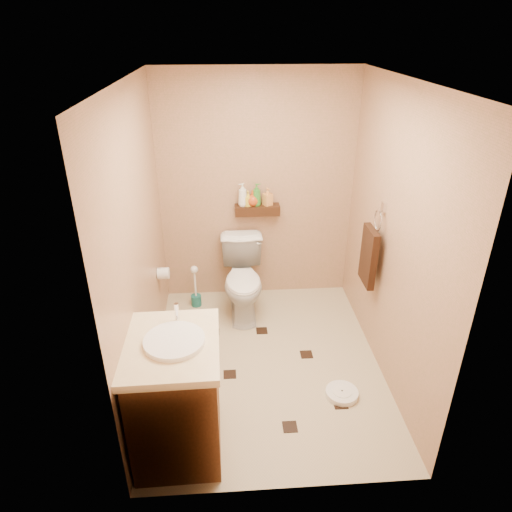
{
  "coord_description": "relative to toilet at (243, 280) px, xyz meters",
  "views": [
    {
      "loc": [
        -0.32,
        -3.21,
        2.74
      ],
      "look_at": [
        -0.08,
        0.25,
        0.96
      ],
      "focal_mm": 32.0,
      "sensor_mm": 36.0,
      "label": 1
    }
  ],
  "objects": [
    {
      "name": "ground",
      "position": [
        0.17,
        -0.83,
        -0.39
      ],
      "size": [
        2.5,
        2.5,
        0.0
      ],
      "primitive_type": "plane",
      "color": "#BEB18B",
      "rests_on": "ground"
    },
    {
      "name": "wall_back",
      "position": [
        0.17,
        0.42,
        0.81
      ],
      "size": [
        2.0,
        0.04,
        2.4
      ],
      "primitive_type": "cube",
      "color": "tan",
      "rests_on": "ground"
    },
    {
      "name": "wall_front",
      "position": [
        0.17,
        -2.08,
        0.81
      ],
      "size": [
        2.0,
        0.04,
        2.4
      ],
      "primitive_type": "cube",
      "color": "tan",
      "rests_on": "ground"
    },
    {
      "name": "wall_left",
      "position": [
        -0.83,
        -0.83,
        0.81
      ],
      "size": [
        0.04,
        2.5,
        2.4
      ],
      "primitive_type": "cube",
      "color": "tan",
      "rests_on": "ground"
    },
    {
      "name": "wall_right",
      "position": [
        1.17,
        -0.83,
        0.81
      ],
      "size": [
        0.04,
        2.5,
        2.4
      ],
      "primitive_type": "cube",
      "color": "tan",
      "rests_on": "ground"
    },
    {
      "name": "ceiling",
      "position": [
        0.17,
        -0.83,
        2.01
      ],
      "size": [
        2.0,
        2.5,
        0.02
      ],
      "primitive_type": "cube",
      "color": "white",
      "rests_on": "wall_back"
    },
    {
      "name": "wall_shelf",
      "position": [
        0.17,
        0.34,
        0.63
      ],
      "size": [
        0.46,
        0.14,
        0.1
      ],
      "primitive_type": "cube",
      "color": "#391A0F",
      "rests_on": "wall_back"
    },
    {
      "name": "floor_accents",
      "position": [
        0.2,
        -0.89,
        -0.39
      ],
      "size": [
        1.14,
        1.34,
        0.01
      ],
      "color": "black",
      "rests_on": "ground"
    },
    {
      "name": "toilet",
      "position": [
        0.0,
        0.0,
        0.0
      ],
      "size": [
        0.45,
        0.77,
        0.78
      ],
      "primitive_type": "imported",
      "rotation": [
        0.0,
        0.0,
        0.01
      ],
      "color": "white",
      "rests_on": "ground"
    },
    {
      "name": "vanity",
      "position": [
        -0.53,
        -1.66,
        0.08
      ],
      "size": [
        0.63,
        0.76,
        1.05
      ],
      "rotation": [
        0.0,
        0.0,
        0.02
      ],
      "color": "brown",
      "rests_on": "ground"
    },
    {
      "name": "bathroom_scale",
      "position": [
        0.75,
        -1.28,
        -0.36
      ],
      "size": [
        0.3,
        0.3,
        0.05
      ],
      "rotation": [
        0.0,
        0.0,
        -0.13
      ],
      "color": "white",
      "rests_on": "ground"
    },
    {
      "name": "toilet_brush",
      "position": [
        -0.51,
        0.16,
        -0.22
      ],
      "size": [
        0.11,
        0.11,
        0.48
      ],
      "color": "#18625D",
      "rests_on": "ground"
    },
    {
      "name": "towel_ring",
      "position": [
        1.08,
        -0.58,
        0.56
      ],
      "size": [
        0.12,
        0.3,
        0.76
      ],
      "color": "silver",
      "rests_on": "wall_right"
    },
    {
      "name": "toilet_paper",
      "position": [
        -0.77,
        -0.18,
        0.21
      ],
      "size": [
        0.12,
        0.11,
        0.12
      ],
      "color": "white",
      "rests_on": "wall_left"
    },
    {
      "name": "bottle_a",
      "position": [
        0.02,
        0.34,
        0.8
      ],
      "size": [
        0.13,
        0.13,
        0.24
      ],
      "primitive_type": "imported",
      "rotation": [
        0.0,
        0.0,
        5.29
      ],
      "color": "white",
      "rests_on": "wall_shelf"
    },
    {
      "name": "bottle_b",
      "position": [
        0.07,
        0.34,
        0.76
      ],
      "size": [
        0.08,
        0.08,
        0.15
      ],
      "primitive_type": "imported",
      "rotation": [
        0.0,
        0.0,
        3.3
      ],
      "color": "yellow",
      "rests_on": "wall_shelf"
    },
    {
      "name": "bottle_c",
      "position": [
        0.12,
        0.34,
        0.76
      ],
      "size": [
        0.18,
        0.18,
        0.16
      ],
      "primitive_type": "imported",
      "rotation": [
        0.0,
        0.0,
        0.95
      ],
      "color": "#BD4816",
      "rests_on": "wall_shelf"
    },
    {
      "name": "bottle_d",
      "position": [
        0.16,
        0.34,
        0.8
      ],
      "size": [
        0.09,
        0.09,
        0.23
      ],
      "primitive_type": "imported",
      "rotation": [
        0.0,
        0.0,
        1.63
      ],
      "color": "#32822B",
      "rests_on": "wall_shelf"
    },
    {
      "name": "bottle_e",
      "position": [
        0.27,
        0.34,
        0.77
      ],
      "size": [
        0.11,
        0.11,
        0.18
      ],
      "primitive_type": "imported",
      "rotation": [
        0.0,
        0.0,
        0.54
      ],
      "color": "#DF944A",
      "rests_on": "wall_shelf"
    }
  ]
}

